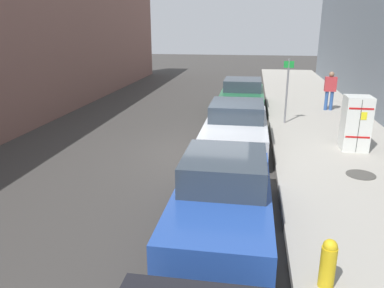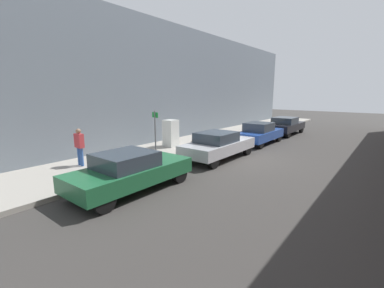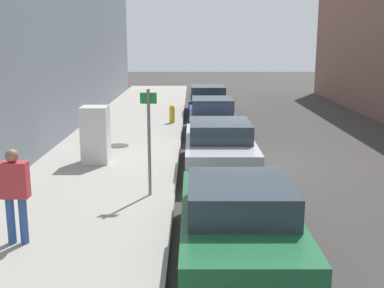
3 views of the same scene
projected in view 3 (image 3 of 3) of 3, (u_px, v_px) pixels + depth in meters
ground_plane at (247, 162)px, 14.35m from camera, size 80.00×80.00×0.00m
sidewalk_slab at (113, 159)px, 14.35m from camera, size 4.08×44.00×0.17m
building_facade_near at (8, 27)px, 13.53m from camera, size 1.56×39.60×7.88m
discarded_refrigerator at (97, 135)px, 13.54m from camera, size 0.74×0.73×1.60m
manhole_cover at (120, 146)px, 15.77m from camera, size 0.70×0.70×0.02m
street_sign_post at (151, 136)px, 10.56m from camera, size 0.36×0.07×2.38m
fire_hydrant at (174, 114)px, 20.02m from camera, size 0.22×0.22×0.75m
pedestrian_walking_far at (17, 190)px, 8.09m from camera, size 0.48×0.22×1.66m
parked_sedan_green at (240, 218)px, 7.94m from camera, size 1.87×4.40×1.38m
parked_sedan_silver at (221, 144)px, 13.40m from camera, size 1.86×4.54×1.40m
parked_hatchback_blue at (214, 116)px, 18.35m from camera, size 1.72×4.19×1.42m
parked_sedan_dark at (210, 99)px, 23.25m from camera, size 1.83×4.59×1.41m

